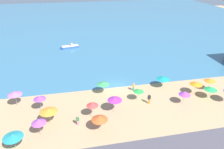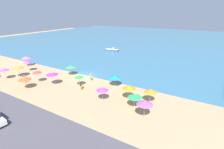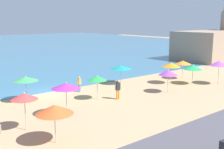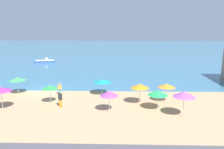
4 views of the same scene
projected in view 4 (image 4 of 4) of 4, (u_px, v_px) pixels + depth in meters
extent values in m
plane|color=tan|center=(44.00, 91.00, 30.41)|extent=(160.00, 160.00, 0.00)
cube|color=teal|center=(91.00, 50.00, 84.10)|extent=(150.00, 110.00, 0.05)
cylinder|color=#B2B2B7|center=(140.00, 96.00, 24.88)|extent=(0.05, 0.05, 1.99)
cone|color=orange|center=(140.00, 86.00, 24.63)|extent=(2.11, 2.11, 0.47)
sphere|color=silver|center=(140.00, 84.00, 24.57)|extent=(0.08, 0.08, 0.08)
cylinder|color=#B2B2B7|center=(166.00, 95.00, 25.58)|extent=(0.05, 0.05, 1.88)
cone|color=orange|center=(167.00, 86.00, 25.35)|extent=(1.99, 1.99, 0.41)
sphere|color=silver|center=(167.00, 84.00, 25.30)|extent=(0.08, 0.08, 0.08)
cylinder|color=#B2B2B7|center=(157.00, 102.00, 23.21)|extent=(0.05, 0.05, 1.72)
cone|color=green|center=(158.00, 93.00, 22.98)|extent=(2.11, 2.11, 0.52)
sphere|color=silver|center=(158.00, 90.00, 22.91)|extent=(0.08, 0.08, 0.08)
cylinder|color=#B2B2B7|center=(183.00, 107.00, 21.30)|extent=(0.05, 0.05, 2.15)
cone|color=#A74EB6|center=(184.00, 94.00, 21.02)|extent=(2.13, 2.13, 0.54)
sphere|color=silver|center=(185.00, 91.00, 20.95)|extent=(0.08, 0.08, 0.08)
cylinder|color=#B2B2B7|center=(18.00, 87.00, 28.58)|extent=(0.05, 0.05, 1.93)
cone|color=#3EA059|center=(17.00, 79.00, 28.34)|extent=(2.16, 2.16, 0.38)
sphere|color=silver|center=(17.00, 77.00, 28.29)|extent=(0.08, 0.08, 0.08)
cylinder|color=#B2B2B7|center=(51.00, 96.00, 25.19)|extent=(0.05, 0.05, 1.81)
cone|color=green|center=(50.00, 87.00, 24.96)|extent=(1.73, 1.73, 0.41)
sphere|color=silver|center=(50.00, 85.00, 24.91)|extent=(0.08, 0.08, 0.08)
cylinder|color=#B2B2B7|center=(102.00, 88.00, 28.37)|extent=(0.05, 0.05, 1.76)
cone|color=teal|center=(102.00, 81.00, 28.15)|extent=(2.40, 2.40, 0.37)
sphere|color=silver|center=(102.00, 79.00, 28.10)|extent=(0.08, 0.08, 0.08)
cylinder|color=#B2B2B7|center=(2.00, 101.00, 23.06)|extent=(0.05, 0.05, 2.19)
cone|color=purple|center=(1.00, 89.00, 22.79)|extent=(2.20, 2.20, 0.40)
sphere|color=silver|center=(0.00, 87.00, 22.74)|extent=(0.08, 0.08, 0.08)
cylinder|color=#B2B2B7|center=(109.00, 104.00, 22.63)|extent=(0.05, 0.05, 1.83)
cone|color=purple|center=(109.00, 93.00, 22.39)|extent=(1.87, 1.87, 0.53)
sphere|color=silver|center=(109.00, 91.00, 22.33)|extent=(0.08, 0.08, 0.08)
cylinder|color=orange|center=(60.00, 103.00, 24.12)|extent=(0.14, 0.14, 0.87)
cylinder|color=orange|center=(61.00, 104.00, 24.07)|extent=(0.14, 0.14, 0.87)
cube|color=#20282C|center=(60.00, 97.00, 23.93)|extent=(0.40, 0.30, 0.69)
sphere|color=#987056|center=(60.00, 93.00, 23.82)|extent=(0.22, 0.22, 0.22)
cylinder|color=#987056|center=(58.00, 97.00, 24.00)|extent=(0.09, 0.09, 0.62)
cylinder|color=#987056|center=(62.00, 97.00, 23.87)|extent=(0.09, 0.09, 0.62)
cylinder|color=teal|center=(61.00, 92.00, 28.58)|extent=(0.14, 0.14, 0.75)
cylinder|color=teal|center=(59.00, 92.00, 28.53)|extent=(0.14, 0.14, 0.75)
cube|color=orange|center=(60.00, 87.00, 28.41)|extent=(0.41, 0.33, 0.59)
sphere|color=tan|center=(59.00, 84.00, 28.32)|extent=(0.22, 0.22, 0.22)
cylinder|color=tan|center=(62.00, 87.00, 28.50)|extent=(0.09, 0.09, 0.53)
cylinder|color=tan|center=(58.00, 88.00, 28.35)|extent=(0.09, 0.09, 0.53)
cube|color=#3659A6|center=(45.00, 62.00, 53.58)|extent=(4.60, 2.16, 0.57)
cube|color=#3659A6|center=(35.00, 62.00, 53.23)|extent=(0.57, 0.86, 0.34)
cube|color=silver|center=(45.00, 60.00, 53.51)|extent=(4.61, 2.24, 0.08)
cube|color=#B2AD9E|center=(47.00, 59.00, 53.51)|extent=(0.74, 0.95, 0.67)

